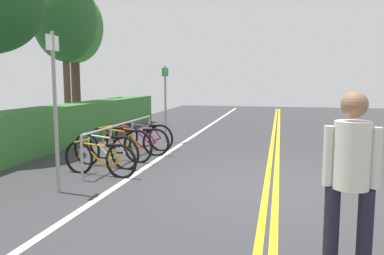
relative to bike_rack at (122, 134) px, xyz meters
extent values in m
cube|color=#353538|center=(-1.45, -3.37, -0.64)|extent=(39.45, 12.99, 0.05)
cube|color=gold|center=(-1.45, -3.45, -0.61)|extent=(35.50, 0.10, 0.00)
cube|color=gold|center=(-1.45, -3.29, -0.61)|extent=(35.50, 0.10, 0.00)
cube|color=white|center=(-1.45, -0.76, -0.61)|extent=(35.50, 0.12, 0.00)
cylinder|color=#9EA0A5|center=(-1.88, 0.00, -0.19)|extent=(0.05, 0.05, 0.83)
cylinder|color=#9EA0A5|center=(-0.63, 0.00, -0.19)|extent=(0.05, 0.05, 0.83)
cylinder|color=#9EA0A5|center=(0.63, 0.00, -0.19)|extent=(0.05, 0.05, 0.83)
cylinder|color=#9EA0A5|center=(1.88, 0.00, -0.19)|extent=(0.05, 0.05, 0.83)
cylinder|color=#9EA0A5|center=(0.00, 0.00, 0.22)|extent=(3.75, 0.04, 0.04)
torus|color=black|center=(-1.34, 0.36, -0.30)|extent=(0.17, 0.67, 0.67)
torus|color=black|center=(-1.51, -0.60, -0.30)|extent=(0.17, 0.67, 0.67)
cylinder|color=orange|center=(-1.40, 0.00, -0.22)|extent=(0.13, 0.55, 0.46)
cylinder|color=orange|center=(-1.42, -0.07, -0.02)|extent=(0.15, 0.66, 0.07)
cylinder|color=orange|center=(-1.46, -0.33, -0.24)|extent=(0.06, 0.16, 0.41)
cylinder|color=orange|center=(-1.48, -0.43, -0.37)|extent=(0.09, 0.35, 0.17)
cylinder|color=orange|center=(-1.49, -0.50, -0.17)|extent=(0.08, 0.24, 0.29)
cylinder|color=orange|center=(-1.35, 0.31, -0.15)|extent=(0.06, 0.14, 0.31)
cube|color=black|center=(-1.47, -0.39, -0.01)|extent=(0.11, 0.21, 0.05)
cylinder|color=orange|center=(-1.36, 0.26, 0.04)|extent=(0.46, 0.11, 0.03)
torus|color=black|center=(-0.59, 0.58, -0.28)|extent=(0.23, 0.71, 0.72)
torus|color=black|center=(-0.84, -0.40, -0.28)|extent=(0.23, 0.71, 0.72)
cylinder|color=white|center=(-0.68, 0.21, -0.20)|extent=(0.18, 0.57, 0.49)
cylinder|color=white|center=(-0.70, 0.15, 0.02)|extent=(0.21, 0.68, 0.07)
cylinder|color=white|center=(-0.77, -0.12, -0.21)|extent=(0.08, 0.17, 0.44)
cylinder|color=white|center=(-0.80, -0.23, -0.35)|extent=(0.13, 0.37, 0.18)
cylinder|color=white|center=(-0.81, -0.29, -0.14)|extent=(0.10, 0.25, 0.31)
cylinder|color=white|center=(-0.60, 0.53, -0.12)|extent=(0.07, 0.14, 0.33)
cube|color=black|center=(-0.79, -0.19, 0.03)|extent=(0.13, 0.21, 0.05)
cylinder|color=white|center=(-0.61, 0.48, 0.09)|extent=(0.45, 0.14, 0.03)
torus|color=black|center=(0.07, 0.54, -0.25)|extent=(0.24, 0.76, 0.77)
torus|color=black|center=(-0.16, -0.43, -0.25)|extent=(0.24, 0.76, 0.77)
cylinder|color=orange|center=(-0.01, 0.18, -0.16)|extent=(0.17, 0.56, 0.53)
cylinder|color=orange|center=(-0.03, 0.11, 0.07)|extent=(0.19, 0.67, 0.07)
cylinder|color=orange|center=(-0.09, -0.15, -0.18)|extent=(0.07, 0.17, 0.48)
cylinder|color=orange|center=(-0.12, -0.26, -0.33)|extent=(0.12, 0.36, 0.19)
cylinder|color=orange|center=(-0.13, -0.32, -0.10)|extent=(0.09, 0.25, 0.33)
cylinder|color=orange|center=(0.06, 0.49, -0.08)|extent=(0.07, 0.14, 0.35)
cube|color=black|center=(-0.11, -0.22, 0.08)|extent=(0.12, 0.21, 0.05)
cylinder|color=orange|center=(0.05, 0.44, 0.14)|extent=(0.45, 0.14, 0.03)
torus|color=black|center=(0.74, 0.42, -0.29)|extent=(0.10, 0.70, 0.70)
torus|color=black|center=(0.68, -0.58, -0.29)|extent=(0.10, 0.70, 0.70)
cylinder|color=red|center=(0.72, 0.05, -0.21)|extent=(0.07, 0.57, 0.48)
cylinder|color=red|center=(0.71, -0.02, 0.00)|extent=(0.08, 0.68, 0.07)
cylinder|color=red|center=(0.70, -0.29, -0.23)|extent=(0.05, 0.17, 0.43)
cylinder|color=red|center=(0.69, -0.40, -0.36)|extent=(0.06, 0.37, 0.18)
cylinder|color=red|center=(0.69, -0.47, -0.16)|extent=(0.05, 0.25, 0.29)
cylinder|color=red|center=(0.74, 0.37, -0.14)|extent=(0.04, 0.14, 0.32)
cube|color=black|center=(0.69, -0.36, 0.01)|extent=(0.09, 0.20, 0.05)
cylinder|color=red|center=(0.73, 0.32, 0.06)|extent=(0.46, 0.06, 0.03)
torus|color=black|center=(1.53, 0.53, -0.28)|extent=(0.20, 0.71, 0.72)
torus|color=black|center=(1.31, -0.50, -0.28)|extent=(0.20, 0.71, 0.72)
cylinder|color=purple|center=(1.44, 0.14, -0.20)|extent=(0.16, 0.60, 0.49)
cylinder|color=purple|center=(1.43, 0.07, 0.02)|extent=(0.19, 0.71, 0.07)
cylinder|color=purple|center=(1.37, -0.21, -0.21)|extent=(0.07, 0.18, 0.44)
cylinder|color=purple|center=(1.35, -0.32, -0.35)|extent=(0.12, 0.38, 0.18)
cylinder|color=purple|center=(1.33, -0.39, -0.14)|extent=(0.09, 0.26, 0.30)
cylinder|color=purple|center=(1.52, 0.48, -0.12)|extent=(0.06, 0.14, 0.33)
cube|color=black|center=(1.36, -0.28, 0.03)|extent=(0.12, 0.21, 0.05)
cylinder|color=purple|center=(1.51, 0.42, 0.08)|extent=(0.46, 0.12, 0.03)
cylinder|color=#1E1E2D|center=(-4.53, -3.98, -0.18)|extent=(0.14, 0.14, 0.87)
cylinder|color=#1E1E2D|center=(-4.55, -4.27, -0.18)|extent=(0.14, 0.14, 0.87)
cylinder|color=silver|center=(-4.54, -4.12, 0.56)|extent=(0.32, 0.32, 0.61)
sphere|color=#8C6647|center=(-4.54, -4.12, 1.02)|extent=(0.23, 0.23, 0.23)
cylinder|color=silver|center=(-4.53, -3.92, 0.55)|extent=(0.09, 0.09, 0.55)
cylinder|color=silver|center=(-4.55, -4.32, 0.55)|extent=(0.09, 0.09, 0.55)
cylinder|color=gray|center=(-2.63, 0.02, 0.68)|extent=(0.06, 0.06, 2.59)
cube|color=white|center=(-2.63, 0.02, 1.80)|extent=(0.36, 0.05, 0.24)
cylinder|color=gray|center=(2.70, -0.22, 0.50)|extent=(0.06, 0.06, 2.22)
cube|color=#198C33|center=(2.70, -0.22, 1.43)|extent=(0.36, 0.09, 0.24)
cube|color=#387533|center=(1.50, 2.39, -0.05)|extent=(12.75, 0.83, 1.13)
cylinder|color=brown|center=(3.42, 3.35, 0.66)|extent=(0.22, 0.22, 2.54)
ellipsoid|color=#235626|center=(3.42, 3.35, 3.18)|extent=(2.04, 2.04, 2.78)
cylinder|color=#473323|center=(5.85, 4.40, 0.69)|extent=(0.34, 0.34, 2.60)
ellipsoid|color=#387533|center=(5.85, 4.40, 3.24)|extent=(2.25, 2.25, 2.79)
camera|label=1|loc=(-8.20, -3.48, 1.24)|focal=36.44mm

